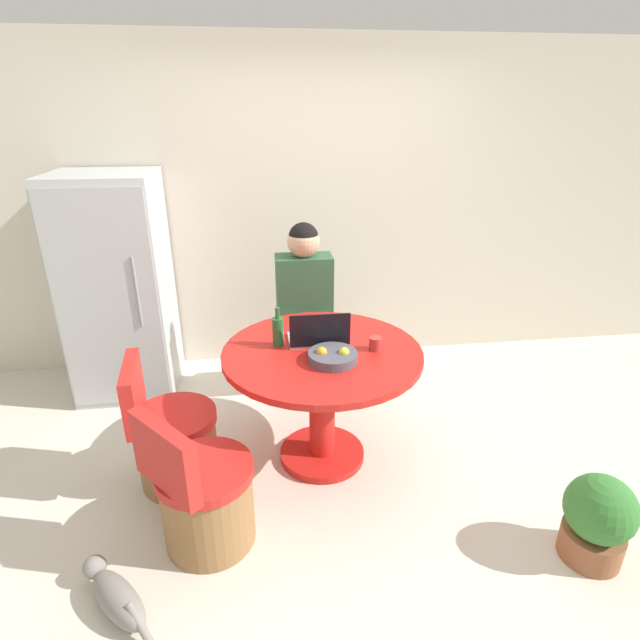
{
  "coord_description": "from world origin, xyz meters",
  "views": [
    {
      "loc": [
        -0.43,
        -2.44,
        2.1
      ],
      "look_at": [
        -0.08,
        0.25,
        0.92
      ],
      "focal_mm": 28.0,
      "sensor_mm": 36.0,
      "label": 1
    }
  ],
  "objects_px": {
    "fruit_bowl": "(333,356)",
    "potted_plant": "(598,518)",
    "person_seated": "(304,302)",
    "bottle": "(278,331)",
    "refrigerator": "(119,288)",
    "chair_left_side": "(174,442)",
    "chair_near_left_corner": "(204,499)",
    "dining_table": "(322,381)",
    "laptop": "(318,336)",
    "cat": "(116,596)"
  },
  "relations": [
    {
      "from": "dining_table",
      "to": "cat",
      "type": "relative_size",
      "value": 2.73
    },
    {
      "from": "chair_left_side",
      "to": "person_seated",
      "type": "relative_size",
      "value": 0.59
    },
    {
      "from": "potted_plant",
      "to": "cat",
      "type": "bearing_deg",
      "value": 179.89
    },
    {
      "from": "refrigerator",
      "to": "chair_near_left_corner",
      "type": "relative_size",
      "value": 2.07
    },
    {
      "from": "fruit_bowl",
      "to": "person_seated",
      "type": "bearing_deg",
      "value": 94.06
    },
    {
      "from": "laptop",
      "to": "fruit_bowl",
      "type": "height_order",
      "value": "laptop"
    },
    {
      "from": "chair_near_left_corner",
      "to": "chair_left_side",
      "type": "distance_m",
      "value": 0.54
    },
    {
      "from": "chair_near_left_corner",
      "to": "potted_plant",
      "type": "distance_m",
      "value": 1.94
    },
    {
      "from": "refrigerator",
      "to": "chair_near_left_corner",
      "type": "height_order",
      "value": "refrigerator"
    },
    {
      "from": "laptop",
      "to": "bottle",
      "type": "height_order",
      "value": "bottle"
    },
    {
      "from": "fruit_bowl",
      "to": "chair_left_side",
      "type": "bearing_deg",
      "value": 177.12
    },
    {
      "from": "refrigerator",
      "to": "bottle",
      "type": "height_order",
      "value": "refrigerator"
    },
    {
      "from": "cat",
      "to": "potted_plant",
      "type": "distance_m",
      "value": 2.3
    },
    {
      "from": "refrigerator",
      "to": "chair_left_side",
      "type": "xyz_separation_m",
      "value": [
        0.5,
        -1.2,
        -0.56
      ]
    },
    {
      "from": "person_seated",
      "to": "fruit_bowl",
      "type": "relative_size",
      "value": 4.88
    },
    {
      "from": "dining_table",
      "to": "bottle",
      "type": "relative_size",
      "value": 4.83
    },
    {
      "from": "dining_table",
      "to": "potted_plant",
      "type": "height_order",
      "value": "dining_table"
    },
    {
      "from": "person_seated",
      "to": "bottle",
      "type": "height_order",
      "value": "person_seated"
    },
    {
      "from": "chair_near_left_corner",
      "to": "laptop",
      "type": "bearing_deg",
      "value": -85.25
    },
    {
      "from": "chair_near_left_corner",
      "to": "person_seated",
      "type": "bearing_deg",
      "value": -65.97
    },
    {
      "from": "person_seated",
      "to": "laptop",
      "type": "height_order",
      "value": "person_seated"
    },
    {
      "from": "dining_table",
      "to": "potted_plant",
      "type": "xyz_separation_m",
      "value": [
        1.23,
        -0.94,
        -0.32
      ]
    },
    {
      "from": "refrigerator",
      "to": "cat",
      "type": "relative_size",
      "value": 3.86
    },
    {
      "from": "chair_left_side",
      "to": "bottle",
      "type": "bearing_deg",
      "value": -79.49
    },
    {
      "from": "bottle",
      "to": "potted_plant",
      "type": "distance_m",
      "value": 1.92
    },
    {
      "from": "bottle",
      "to": "chair_left_side",
      "type": "bearing_deg",
      "value": -163.2
    },
    {
      "from": "refrigerator",
      "to": "potted_plant",
      "type": "xyz_separation_m",
      "value": [
        2.63,
        -2.04,
        -0.59
      ]
    },
    {
      "from": "person_seated",
      "to": "chair_left_side",
      "type": "bearing_deg",
      "value": 46.39
    },
    {
      "from": "refrigerator",
      "to": "chair_left_side",
      "type": "height_order",
      "value": "refrigerator"
    },
    {
      "from": "person_seated",
      "to": "bottle",
      "type": "bearing_deg",
      "value": 72.62
    },
    {
      "from": "dining_table",
      "to": "chair_left_side",
      "type": "bearing_deg",
      "value": -173.71
    },
    {
      "from": "refrigerator",
      "to": "dining_table",
      "type": "xyz_separation_m",
      "value": [
        1.4,
        -1.1,
        -0.28
      ]
    },
    {
      "from": "dining_table",
      "to": "bottle",
      "type": "xyz_separation_m",
      "value": [
        -0.25,
        0.1,
        0.31
      ]
    },
    {
      "from": "chair_left_side",
      "to": "laptop",
      "type": "bearing_deg",
      "value": -83.83
    },
    {
      "from": "fruit_bowl",
      "to": "potted_plant",
      "type": "distance_m",
      "value": 1.54
    },
    {
      "from": "chair_left_side",
      "to": "bottle",
      "type": "distance_m",
      "value": 0.9
    },
    {
      "from": "refrigerator",
      "to": "cat",
      "type": "distance_m",
      "value": 2.2
    },
    {
      "from": "refrigerator",
      "to": "person_seated",
      "type": "bearing_deg",
      "value": -11.74
    },
    {
      "from": "fruit_bowl",
      "to": "bottle",
      "type": "distance_m",
      "value": 0.38
    },
    {
      "from": "dining_table",
      "to": "chair_near_left_corner",
      "type": "xyz_separation_m",
      "value": [
        -0.68,
        -0.59,
        -0.29
      ]
    },
    {
      "from": "bottle",
      "to": "laptop",
      "type": "bearing_deg",
      "value": 0.34
    },
    {
      "from": "chair_left_side",
      "to": "laptop",
      "type": "relative_size",
      "value": 2.26
    },
    {
      "from": "refrigerator",
      "to": "fruit_bowl",
      "type": "xyz_separation_m",
      "value": [
        1.44,
        -1.24,
        -0.03
      ]
    },
    {
      "from": "person_seated",
      "to": "fruit_bowl",
      "type": "distance_m",
      "value": 0.96
    },
    {
      "from": "cat",
      "to": "bottle",
      "type": "bearing_deg",
      "value": -78.43
    },
    {
      "from": "chair_near_left_corner",
      "to": "potted_plant",
      "type": "relative_size",
      "value": 1.71
    },
    {
      "from": "fruit_bowl",
      "to": "cat",
      "type": "height_order",
      "value": "fruit_bowl"
    },
    {
      "from": "bottle",
      "to": "dining_table",
      "type": "bearing_deg",
      "value": -20.77
    },
    {
      "from": "fruit_bowl",
      "to": "refrigerator",
      "type": "bearing_deg",
      "value": 139.13
    },
    {
      "from": "refrigerator",
      "to": "potted_plant",
      "type": "height_order",
      "value": "refrigerator"
    }
  ]
}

